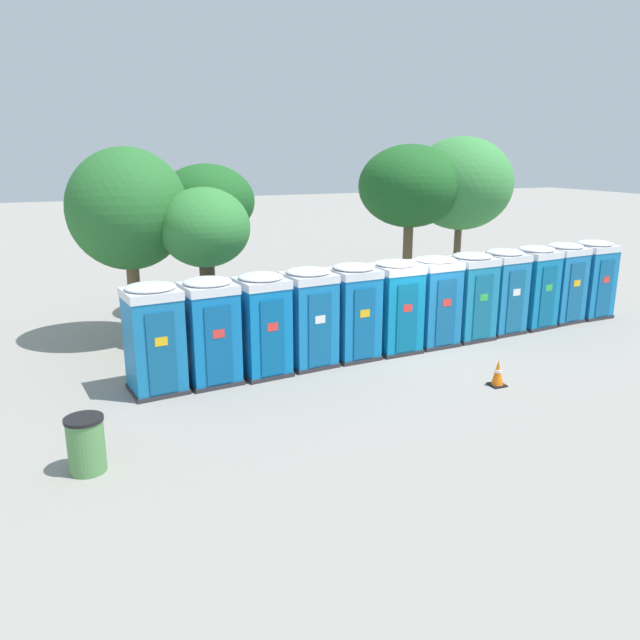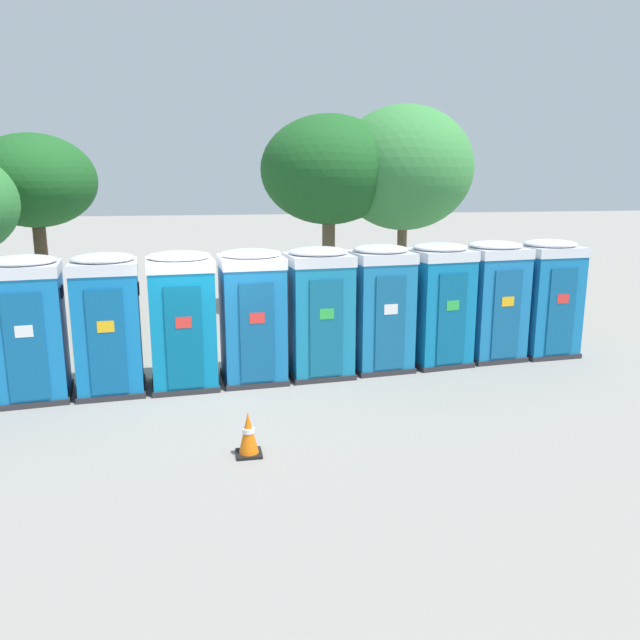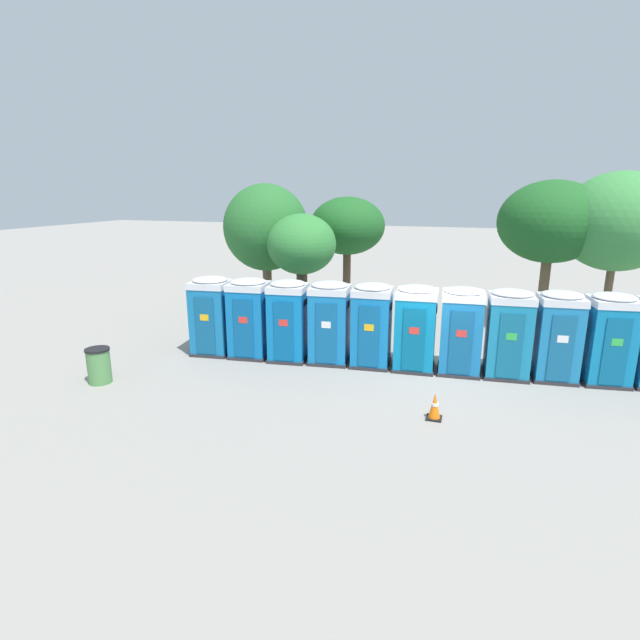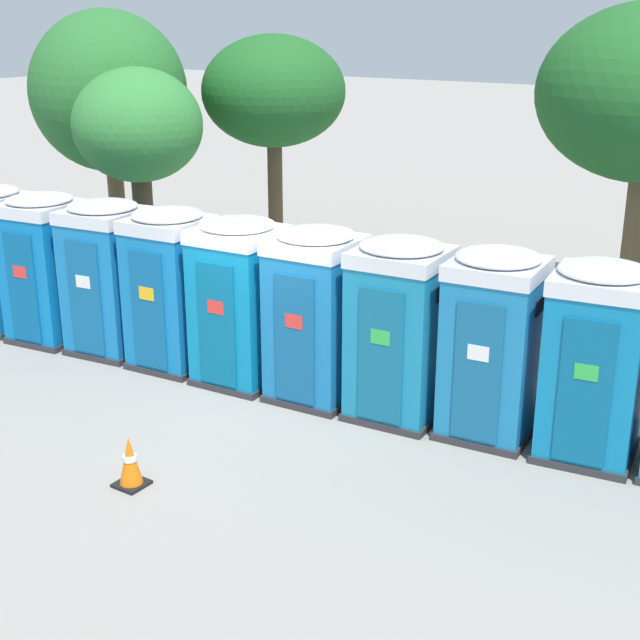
# 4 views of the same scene
# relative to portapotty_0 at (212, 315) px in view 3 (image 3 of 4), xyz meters

# --- Properties ---
(ground_plane) EXTENTS (120.00, 120.00, 0.00)m
(ground_plane) POSITION_rel_portapotty_0_xyz_m (7.17, 0.43, -1.28)
(ground_plane) COLOR gray
(portapotty_0) EXTENTS (1.34, 1.33, 2.54)m
(portapotty_0) POSITION_rel_portapotty_0_xyz_m (0.00, 0.00, 0.00)
(portapotty_0) COLOR #2D2D33
(portapotty_0) RESTS_ON ground
(portapotty_1) EXTENTS (1.33, 1.32, 2.54)m
(portapotty_1) POSITION_rel_portapotty_0_xyz_m (1.30, 0.10, -0.00)
(portapotty_1) COLOR #2D2D33
(portapotty_1) RESTS_ON ground
(portapotty_2) EXTENTS (1.29, 1.33, 2.54)m
(portapotty_2) POSITION_rel_portapotty_0_xyz_m (2.61, 0.16, 0.00)
(portapotty_2) COLOR #2D2D33
(portapotty_2) RESTS_ON ground
(portapotty_3) EXTENTS (1.33, 1.33, 2.54)m
(portapotty_3) POSITION_rel_portapotty_0_xyz_m (3.90, 0.35, 0.00)
(portapotty_3) COLOR #2D2D33
(portapotty_3) RESTS_ON ground
(portapotty_4) EXTENTS (1.25, 1.28, 2.54)m
(portapotty_4) POSITION_rel_portapotty_0_xyz_m (5.21, 0.45, 0.00)
(portapotty_4) COLOR #2D2D33
(portapotty_4) RESTS_ON ground
(portapotty_5) EXTENTS (1.28, 1.27, 2.54)m
(portapotty_5) POSITION_rel_portapotty_0_xyz_m (6.51, 0.51, -0.00)
(portapotty_5) COLOR #2D2D33
(portapotty_5) RESTS_ON ground
(portapotty_6) EXTENTS (1.27, 1.27, 2.54)m
(portapotty_6) POSITION_rel_portapotty_0_xyz_m (7.81, 0.63, 0.00)
(portapotty_6) COLOR #2D2D33
(portapotty_6) RESTS_ON ground
(portapotty_7) EXTENTS (1.31, 1.29, 2.54)m
(portapotty_7) POSITION_rel_portapotty_0_xyz_m (9.11, 0.74, -0.00)
(portapotty_7) COLOR #2D2D33
(portapotty_7) RESTS_ON ground
(portapotty_8) EXTENTS (1.28, 1.30, 2.54)m
(portapotty_8) POSITION_rel_portapotty_0_xyz_m (10.41, 0.92, 0.00)
(portapotty_8) COLOR #2D2D33
(portapotty_8) RESTS_ON ground
(portapotty_9) EXTENTS (1.33, 1.34, 2.54)m
(portapotty_9) POSITION_rel_portapotty_0_xyz_m (11.71, 1.04, 0.00)
(portapotty_9) COLOR #2D2D33
(portapotty_9) RESTS_ON ground
(street_tree_0) EXTENTS (3.87, 3.87, 5.60)m
(street_tree_0) POSITION_rel_portapotty_0_xyz_m (10.59, 6.80, 2.77)
(street_tree_0) COLOR brown
(street_tree_0) RESTS_ON ground
(street_tree_1) EXTENTS (3.96, 3.96, 5.89)m
(street_tree_1) POSITION_rel_portapotty_0_xyz_m (12.77, 6.66, 2.83)
(street_tree_1) COLOR brown
(street_tree_1) RESTS_ON ground
(street_tree_2) EXTENTS (2.51, 2.51, 4.41)m
(street_tree_2) POSITION_rel_portapotty_0_xyz_m (1.97, 3.19, 1.98)
(street_tree_2) COLOR #4C3826
(street_tree_2) RESTS_ON ground
(street_tree_3) EXTENTS (3.30, 3.30, 5.48)m
(street_tree_3) POSITION_rel_portapotty_0_xyz_m (0.09, 4.28, 2.49)
(street_tree_3) COLOR brown
(street_tree_3) RESTS_ON ground
(street_tree_4) EXTENTS (3.11, 3.11, 4.96)m
(street_tree_4) POSITION_rel_portapotty_0_xyz_m (2.80, 6.49, 2.46)
(street_tree_4) COLOR brown
(street_tree_4) RESTS_ON ground
(trash_can) EXTENTS (0.66, 0.66, 1.00)m
(trash_can) POSITION_rel_portapotty_0_xyz_m (-1.69, -3.33, -0.78)
(trash_can) COLOR #518C4C
(trash_can) RESTS_ON ground
(traffic_cone) EXTENTS (0.36, 0.36, 0.64)m
(traffic_cone) POSITION_rel_portapotty_0_xyz_m (7.43, -2.78, -0.97)
(traffic_cone) COLOR black
(traffic_cone) RESTS_ON ground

